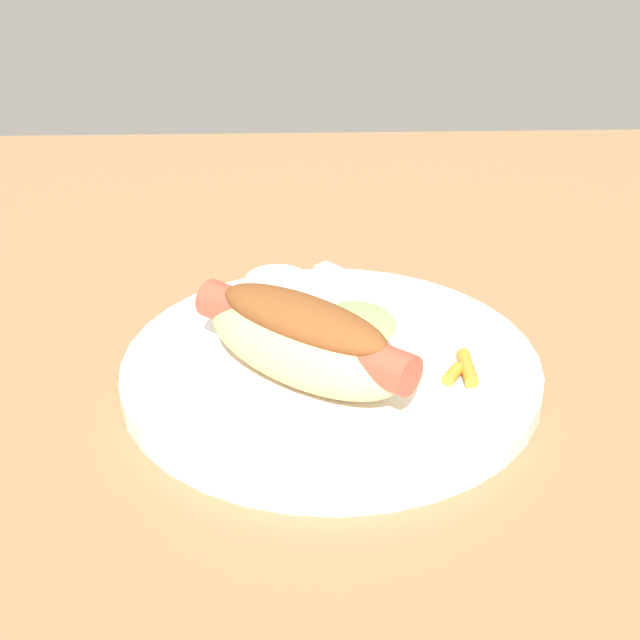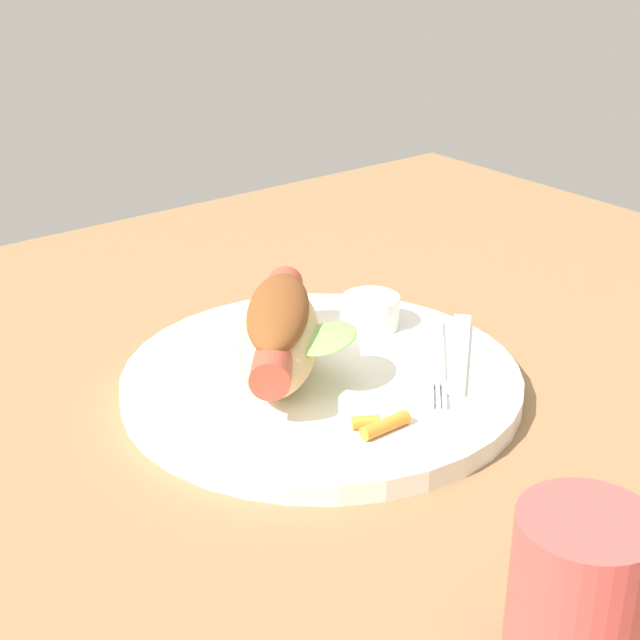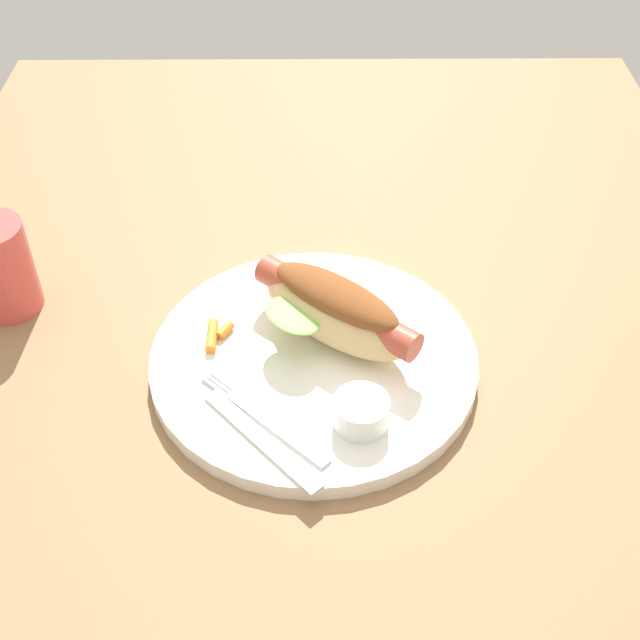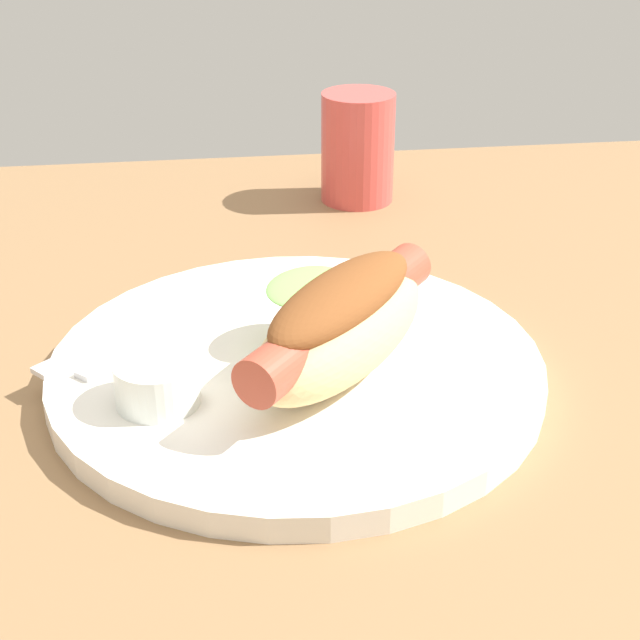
# 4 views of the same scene
# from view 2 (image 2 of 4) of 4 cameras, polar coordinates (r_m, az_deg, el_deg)

# --- Properties ---
(ground_plane) EXTENTS (1.20, 0.90, 0.02)m
(ground_plane) POSITION_cam_2_polar(r_m,az_deg,el_deg) (0.72, -2.89, -5.38)
(ground_plane) COLOR olive
(plate) EXTENTS (0.30, 0.30, 0.02)m
(plate) POSITION_cam_2_polar(r_m,az_deg,el_deg) (0.73, 0.10, -3.63)
(plate) COLOR white
(plate) RESTS_ON ground_plane
(hot_dog) EXTENTS (0.15, 0.16, 0.06)m
(hot_dog) POSITION_cam_2_polar(r_m,az_deg,el_deg) (0.71, -2.43, -0.67)
(hot_dog) COLOR #DBB77A
(hot_dog) RESTS_ON plate
(sauce_ramekin) EXTENTS (0.05, 0.05, 0.03)m
(sauce_ramekin) POSITION_cam_2_polar(r_m,az_deg,el_deg) (0.79, 3.04, 0.52)
(sauce_ramekin) COLOR white
(sauce_ramekin) RESTS_ON plate
(fork) EXTENTS (0.11, 0.11, 0.00)m
(fork) POSITION_cam_2_polar(r_m,az_deg,el_deg) (0.74, 6.94, -2.29)
(fork) COLOR silver
(fork) RESTS_ON plate
(knife) EXTENTS (0.11, 0.10, 0.00)m
(knife) POSITION_cam_2_polar(r_m,az_deg,el_deg) (0.76, 8.29, -1.92)
(knife) COLOR silver
(knife) RESTS_ON plate
(carrot_garnish) EXTENTS (0.04, 0.03, 0.01)m
(carrot_garnish) POSITION_cam_2_polar(r_m,az_deg,el_deg) (0.65, 3.56, -6.22)
(carrot_garnish) COLOR orange
(carrot_garnish) RESTS_ON plate
(drinking_cup) EXTENTS (0.06, 0.06, 0.10)m
(drinking_cup) POSITION_cam_2_polar(r_m,az_deg,el_deg) (0.47, 15.07, -16.09)
(drinking_cup) COLOR #D84C47
(drinking_cup) RESTS_ON ground_plane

